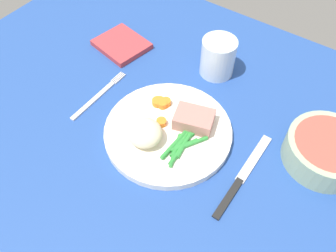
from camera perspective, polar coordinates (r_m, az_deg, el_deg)
The scene contains 11 objects.
dining_table at distance 69.17cm, azimuth 0.80°, elevation -2.70°, with size 120.00×90.00×2.00cm.
dinner_plate at distance 68.49cm, azimuth 0.00°, elevation -0.92°, with size 25.14×25.14×1.60cm, color white.
meat_portion at distance 67.70cm, azimuth 4.28°, elevation 1.10°, with size 7.48×5.34×2.90cm, color #B2756B.
mashed_potatoes at distance 64.88cm, azimuth -3.94°, elevation -1.08°, with size 7.02×6.57×4.22cm, color beige.
carrot_slices at distance 70.95cm, azimuth -1.09°, elevation 3.34°, with size 5.94×6.86×1.30cm.
green_beans at distance 65.26cm, azimuth 2.22°, elevation -3.08°, with size 5.35×9.61×0.84cm.
fork at distance 77.02cm, azimuth -11.31°, elevation 4.95°, with size 1.44×16.60×0.40cm.
knife at distance 65.03cm, azimuth 12.08°, elevation -8.16°, with size 1.70×20.50×0.64cm.
water_glass at distance 79.39cm, azimuth 8.16°, elevation 10.80°, with size 7.68×7.68×8.64cm.
salad_bowl at distance 69.60cm, azimuth 24.56°, elevation -3.58°, with size 14.92×14.92×5.33cm.
napkin at distance 88.11cm, azimuth -7.64°, elevation 13.15°, with size 11.84×10.22×1.32cm, color #B2383D.
Camera 1 is at (22.04, -33.06, 57.62)cm, focal length 37.09 mm.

